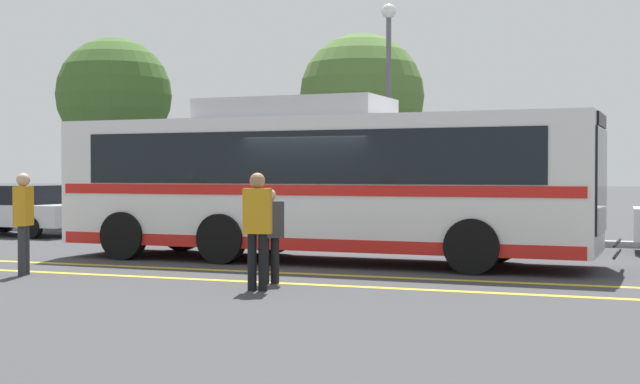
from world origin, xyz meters
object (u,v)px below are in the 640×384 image
transit_bus (319,180)px  street_lamp (389,86)px  pedestrian_0 (270,230)px  pedestrian_2 (257,223)px  parked_car_2 (484,216)px  pedestrian_1 (23,217)px  parked_car_1 (228,212)px  parked_car_0 (18,210)px  tree_0 (362,96)px  tree_1 (114,95)px

transit_bus → street_lamp: bearing=-174.5°
pedestrian_0 → pedestrian_2: size_ratio=0.85×
parked_car_2 → pedestrian_1: size_ratio=2.63×
transit_bus → parked_car_1: 6.18m
pedestrian_0 → parked_car_0: bearing=106.6°
pedestrian_0 → street_lamp: street_lamp is taller
pedestrian_0 → tree_0: size_ratio=0.24×
parked_car_0 → pedestrian_0: (11.31, -7.80, 0.14)m
parked_car_2 → pedestrian_0: bearing=167.6°
parked_car_2 → pedestrian_0: 8.18m
parked_car_1 → pedestrian_1: (0.18, -8.52, 0.26)m
parked_car_2 → tree_0: size_ratio=0.75×
parked_car_1 → tree_0: bearing=161.9°
street_lamp → parked_car_0: bearing=-165.5°
transit_bus → parked_car_1: size_ratio=2.42×
parked_car_1 → tree_1: tree_1 is taller
parked_car_2 → pedestrian_2: 9.00m
transit_bus → pedestrian_0: bearing=9.4°
parked_car_2 → tree_0: 8.90m
tree_0 → pedestrian_1: bearing=-96.2°
tree_0 → parked_car_0: bearing=-142.1°
pedestrian_1 → tree_0: 15.16m
parked_car_0 → street_lamp: size_ratio=0.69×
parked_car_2 → tree_0: bearing=41.0°
pedestrian_0 → tree_1: size_ratio=0.24×
parked_car_2 → pedestrian_0: size_ratio=3.07×
pedestrian_1 → pedestrian_2: pedestrian_2 is taller
pedestrian_0 → tree_1: 17.11m
parked_car_2 → pedestrian_2: pedestrian_2 is taller
transit_bus → street_lamp: (-0.46, 6.79, 2.54)m
pedestrian_1 → tree_1: bearing=10.1°
parked_car_0 → tree_0: (8.36, 6.51, 3.57)m
pedestrian_2 → street_lamp: size_ratio=0.28×
street_lamp → pedestrian_2: bearing=-84.3°
transit_bus → parked_car_1: bearing=-134.6°
parked_car_1 → pedestrian_0: bearing=28.3°
pedestrian_2 → tree_0: tree_0 is taller
parked_car_1 → pedestrian_2: bearing=26.6°
transit_bus → tree_0: 11.21m
street_lamp → pedestrian_1: bearing=-108.3°
parked_car_1 → pedestrian_1: 8.52m
parked_car_0 → pedestrian_0: bearing=-120.6°
parked_car_2 → street_lamp: street_lamp is taller
parked_car_1 → parked_car_2: size_ratio=0.98×
pedestrian_1 → street_lamp: (3.60, 10.89, 3.18)m
parked_car_2 → parked_car_1: bearing=90.8°
parked_car_2 → street_lamp: (-3.08, 2.59, 3.44)m
tree_0 → pedestrian_0: bearing=-78.3°
tree_1 → street_lamp: bearing=-11.2°
parked_car_1 → parked_car_0: bearing=-89.4°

